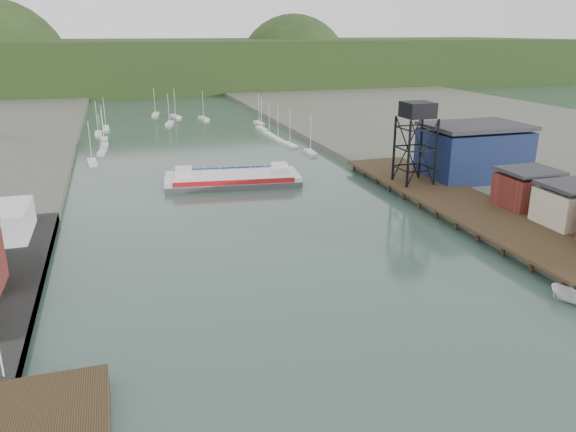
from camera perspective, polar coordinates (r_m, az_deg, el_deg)
ground at (r=54.46m, az=9.69°, el=-17.04°), size 600.00×600.00×0.00m
east_land at (r=167.34m, az=26.05°, el=5.73°), size 120.00×400.00×3.20m
east_pier at (r=106.49m, az=16.86°, el=1.53°), size 14.00×70.00×2.45m
lift_tower at (r=113.35m, az=13.01°, el=9.97°), size 6.50×6.50×16.00m
blue_shed at (r=124.48m, az=18.31°, el=6.21°), size 20.50×14.50×11.30m
marina_sailboats at (r=181.56m, az=-10.23°, el=8.27°), size 57.71×92.65×0.90m
distant_hills at (r=341.59m, az=-14.66°, el=14.30°), size 500.00×120.00×80.00m
chain_ferry at (r=120.54m, az=-5.67°, el=3.80°), size 29.41×14.60×4.07m
motorboat at (r=75.81m, az=26.97°, el=-7.31°), size 3.88×5.80×2.10m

